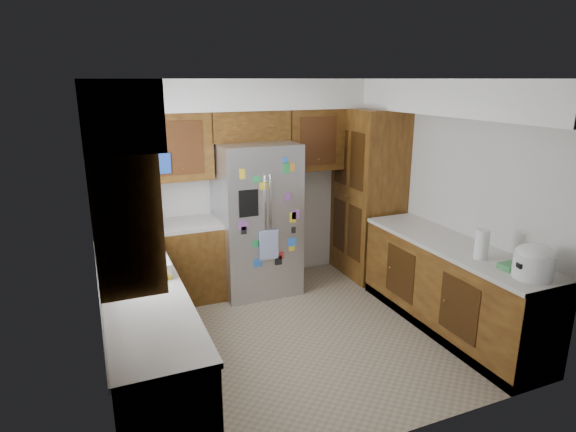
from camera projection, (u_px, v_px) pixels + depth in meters
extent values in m
plane|color=gray|center=(298.00, 334.00, 4.89)|extent=(3.60, 3.60, 0.00)
cube|color=beige|center=(246.00, 183.00, 5.96)|extent=(3.60, 0.04, 2.50)
cube|color=beige|center=(94.00, 240.00, 3.87)|extent=(0.04, 3.20, 2.50)
cube|color=beige|center=(449.00, 198.00, 5.22)|extent=(0.04, 3.20, 2.50)
cube|color=beige|center=(398.00, 278.00, 3.13)|extent=(3.60, 0.04, 2.50)
cube|color=white|center=(299.00, 78.00, 4.20)|extent=(3.60, 3.20, 0.02)
cube|color=white|center=(249.00, 95.00, 5.50)|extent=(3.60, 0.38, 0.35)
cube|color=white|center=(106.00, 103.00, 3.65)|extent=(0.38, 3.20, 0.35)
cube|color=white|center=(444.00, 97.00, 4.85)|extent=(0.38, 3.20, 0.35)
cube|color=#43220D|center=(150.00, 148.00, 5.24)|extent=(1.33, 0.34, 0.75)
cube|color=#43220D|center=(334.00, 138.00, 6.09)|extent=(1.33, 0.34, 0.75)
cube|color=#43220D|center=(122.00, 209.00, 2.77)|extent=(0.34, 0.85, 0.75)
cube|color=white|center=(91.00, 195.00, 3.87)|extent=(0.02, 0.90, 1.05)
cube|color=white|center=(96.00, 194.00, 3.88)|extent=(0.01, 1.02, 1.15)
cube|color=#1D46AD|center=(163.00, 164.00, 5.15)|extent=(0.16, 0.02, 0.22)
cube|color=beige|center=(127.00, 147.00, 4.97)|extent=(0.16, 0.02, 0.20)
cube|color=#43220D|center=(146.00, 340.00, 3.94)|extent=(0.60, 2.60, 0.88)
cube|color=#43220D|center=(188.00, 262.00, 5.61)|extent=(0.75, 0.60, 0.88)
cube|color=beige|center=(141.00, 288.00, 3.81)|extent=(0.63, 2.60, 0.04)
cube|color=beige|center=(186.00, 224.00, 5.48)|extent=(0.75, 0.60, 0.04)
cube|color=black|center=(149.00, 381.00, 4.05)|extent=(0.60, 2.60, 0.10)
cube|color=white|center=(207.00, 388.00, 3.30)|extent=(0.01, 0.58, 0.80)
cube|color=#43220D|center=(451.00, 288.00, 4.91)|extent=(0.60, 2.25, 0.88)
cube|color=beige|center=(455.00, 246.00, 4.78)|extent=(0.63, 2.25, 0.04)
cube|color=black|center=(447.00, 323.00, 5.01)|extent=(0.60, 2.25, 0.10)
cube|color=#43220D|center=(368.00, 194.00, 6.17)|extent=(0.60, 0.90, 2.15)
cube|color=#A7A7AC|center=(257.00, 219.00, 5.71)|extent=(0.90, 0.75, 1.80)
cylinder|color=silver|center=(266.00, 215.00, 5.31)|extent=(0.02, 0.02, 0.90)
cylinder|color=silver|center=(271.00, 214.00, 5.33)|extent=(0.02, 0.02, 0.90)
cube|color=black|center=(249.00, 203.00, 5.21)|extent=(0.22, 0.01, 0.30)
cube|color=white|center=(269.00, 245.00, 5.40)|extent=(0.22, 0.01, 0.34)
cube|color=orange|center=(265.00, 240.00, 5.40)|extent=(0.06, 0.00, 0.09)
cube|color=green|center=(257.00, 244.00, 5.37)|extent=(0.10, 0.00, 0.08)
cube|color=#8C4C99|center=(243.00, 225.00, 5.25)|extent=(0.11, 0.00, 0.11)
cube|color=yellow|center=(242.00, 174.00, 5.09)|extent=(0.06, 0.00, 0.11)
cube|color=yellow|center=(292.00, 249.00, 5.56)|extent=(0.07, 0.00, 0.05)
cube|color=yellow|center=(264.00, 186.00, 5.22)|extent=(0.10, 0.00, 0.08)
cube|color=orange|center=(293.00, 167.00, 5.30)|extent=(0.06, 0.00, 0.10)
cube|color=yellow|center=(293.00, 217.00, 5.46)|extent=(0.08, 0.00, 0.12)
cube|color=black|center=(294.00, 230.00, 5.51)|extent=(0.05, 0.00, 0.07)
cube|color=black|center=(244.00, 230.00, 5.26)|extent=(0.06, 0.00, 0.09)
cube|color=green|center=(286.00, 168.00, 5.27)|extent=(0.08, 0.00, 0.12)
cube|color=red|center=(282.00, 255.00, 5.53)|extent=(0.06, 0.00, 0.09)
cube|color=black|center=(279.00, 260.00, 5.53)|extent=(0.08, 0.00, 0.11)
cube|color=blue|center=(292.00, 242.00, 5.54)|extent=(0.10, 0.00, 0.10)
cube|color=blue|center=(258.00, 263.00, 5.44)|extent=(0.10, 0.00, 0.09)
cube|color=#8C4C99|center=(296.00, 215.00, 5.47)|extent=(0.10, 0.00, 0.11)
cube|color=#8C4C99|center=(288.00, 197.00, 5.37)|extent=(0.07, 0.00, 0.09)
cube|color=green|center=(257.00, 179.00, 5.17)|extent=(0.09, 0.00, 0.07)
cube|color=blue|center=(261.00, 244.00, 5.39)|extent=(0.06, 0.00, 0.07)
cube|color=blue|center=(285.00, 160.00, 5.24)|extent=(0.05, 0.00, 0.07)
cube|color=#43220D|center=(249.00, 125.00, 5.61)|extent=(0.96, 0.34, 0.35)
sphere|color=blue|center=(219.00, 99.00, 5.33)|extent=(0.27, 0.27, 0.27)
cylinder|color=black|center=(253.00, 103.00, 5.52)|extent=(0.30, 0.30, 0.17)
ellipsoid|color=#333338|center=(253.00, 95.00, 5.49)|extent=(0.28, 0.28, 0.13)
cube|color=white|center=(135.00, 262.00, 4.15)|extent=(0.52, 0.70, 0.12)
cube|color=black|center=(134.00, 255.00, 4.13)|extent=(0.44, 0.60, 0.02)
cylinder|color=silver|center=(108.00, 247.00, 4.03)|extent=(0.02, 0.02, 0.30)
cylinder|color=silver|center=(114.00, 232.00, 4.01)|extent=(0.16, 0.02, 0.02)
cube|color=yellow|center=(164.00, 274.00, 3.98)|extent=(0.10, 0.18, 0.04)
cube|color=black|center=(131.00, 247.00, 4.55)|extent=(0.18, 0.14, 0.10)
cylinder|color=black|center=(129.00, 227.00, 4.50)|extent=(0.16, 0.16, 0.28)
cylinder|color=#A7A7AC|center=(123.00, 234.00, 4.77)|extent=(0.14, 0.14, 0.20)
sphere|color=white|center=(135.00, 226.00, 5.02)|extent=(0.20, 0.20, 0.20)
cube|color=#3F72B2|center=(121.00, 226.00, 5.06)|extent=(0.14, 0.10, 0.18)
cube|color=#BFB28C|center=(139.00, 223.00, 5.24)|extent=(0.10, 0.08, 0.14)
cylinder|color=white|center=(132.00, 249.00, 4.47)|extent=(0.08, 0.08, 0.11)
cylinder|color=white|center=(533.00, 265.00, 3.94)|extent=(0.32, 0.32, 0.21)
ellipsoid|color=white|center=(535.00, 253.00, 3.92)|extent=(0.31, 0.31, 0.14)
cube|color=black|center=(520.00, 265.00, 3.88)|extent=(0.04, 0.06, 0.04)
cylinder|color=white|center=(482.00, 244.00, 4.35)|extent=(0.12, 0.12, 0.28)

